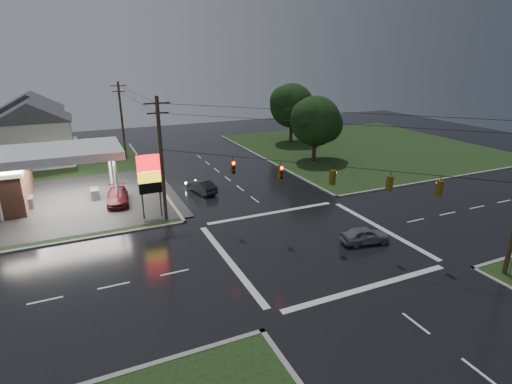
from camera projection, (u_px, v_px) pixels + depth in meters
name	position (u px, v px, depth m)	size (l,w,h in m)	color
ground	(311.00, 243.00, 31.76)	(120.00, 120.00, 0.00)	black
grass_ne	(364.00, 147.00, 64.25)	(36.00, 36.00, 0.08)	black
pylon_sign	(149.00, 176.00, 35.39)	(2.00, 0.35, 6.00)	#59595E
utility_pole_nw	(161.00, 158.00, 34.36)	(2.20, 0.32, 11.00)	#382619
utility_pole_n	(122.00, 117.00, 58.97)	(2.20, 0.32, 10.50)	#382619
traffic_signals	(316.00, 164.00, 29.62)	(26.87, 26.87, 1.47)	black
house_near	(35.00, 132.00, 53.14)	(11.05, 8.48, 8.60)	silver
house_far	(33.00, 120.00, 63.08)	(11.05, 8.48, 8.60)	silver
tree_ne_near	(316.00, 121.00, 54.37)	(7.99, 6.80, 8.98)	black
tree_ne_far	(293.00, 106.00, 65.67)	(8.46, 7.20, 9.80)	black
car_north	(201.00, 186.00, 43.10)	(1.48, 4.26, 1.40)	black
car_crossing	(365.00, 235.00, 31.58)	(1.57, 3.91, 1.33)	slate
car_pump	(118.00, 197.00, 39.84)	(2.04, 5.01, 1.46)	#5A141F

